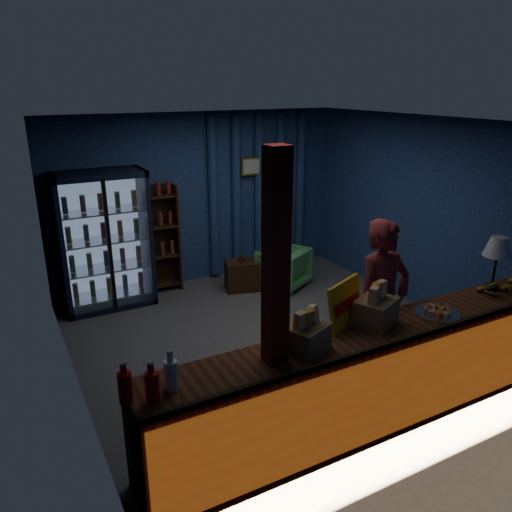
{
  "coord_description": "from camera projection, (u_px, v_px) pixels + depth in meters",
  "views": [
    {
      "loc": [
        -2.79,
        -4.84,
        3.0
      ],
      "look_at": [
        -0.3,
        -0.2,
        1.16
      ],
      "focal_mm": 35.0,
      "sensor_mm": 36.0,
      "label": 1
    }
  ],
  "objects": [
    {
      "name": "beverage_cooler",
      "position": [
        103.0,
        241.0,
        6.85
      ],
      "size": [
        1.2,
        0.62,
        1.9
      ],
      "color": "black",
      "rests_on": "ground"
    },
    {
      "name": "shopkeeper",
      "position": [
        382.0,
        305.0,
        5.0
      ],
      "size": [
        0.65,
        0.44,
        1.76
      ],
      "primitive_type": "imported",
      "rotation": [
        0.0,
        0.0,
        0.03
      ],
      "color": "maroon",
      "rests_on": "ground"
    },
    {
      "name": "soda_bottles",
      "position": [
        150.0,
        382.0,
        3.38
      ],
      "size": [
        0.42,
        0.18,
        0.31
      ],
      "color": "red",
      "rests_on": "counter"
    },
    {
      "name": "green_chair",
      "position": [
        283.0,
        267.0,
        7.66
      ],
      "size": [
        0.9,
        0.91,
        0.62
      ],
      "primitive_type": "imported",
      "rotation": [
        0.0,
        0.0,
        3.64
      ],
      "color": "#5EBC65",
      "rests_on": "ground"
    },
    {
      "name": "counter",
      "position": [
        375.0,
        377.0,
        4.51
      ],
      "size": [
        4.4,
        0.57,
        0.99
      ],
      "color": "brown",
      "rests_on": "ground"
    },
    {
      "name": "table_lamp",
      "position": [
        498.0,
        249.0,
        5.06
      ],
      "size": [
        0.29,
        0.29,
        0.57
      ],
      "color": "black",
      "rests_on": "counter"
    },
    {
      "name": "side_table",
      "position": [
        242.0,
        275.0,
        7.56
      ],
      "size": [
        0.57,
        0.48,
        0.54
      ],
      "color": "#332210",
      "rests_on": "ground"
    },
    {
      "name": "support_post",
      "position": [
        275.0,
        319.0,
        3.78
      ],
      "size": [
        0.16,
        0.16,
        2.6
      ],
      "primitive_type": "cube",
      "color": "maroon",
      "rests_on": "ground"
    },
    {
      "name": "snack_box_left",
      "position": [
        376.0,
        310.0,
        4.43
      ],
      "size": [
        0.45,
        0.42,
        0.38
      ],
      "color": "#9E754C",
      "rests_on": "counter"
    },
    {
      "name": "ground",
      "position": [
        270.0,
        335.0,
        6.26
      ],
      "size": [
        4.6,
        4.6,
        0.0
      ],
      "primitive_type": "plane",
      "color": "#515154",
      "rests_on": "ground"
    },
    {
      "name": "banana_bunches",
      "position": [
        503.0,
        284.0,
        5.15
      ],
      "size": [
        0.7,
        0.28,
        0.15
      ],
      "color": "gold",
      "rests_on": "counter"
    },
    {
      "name": "framed_picture",
      "position": [
        252.0,
        166.0,
        7.8
      ],
      "size": [
        0.36,
        0.04,
        0.28
      ],
      "color": "gold",
      "rests_on": "room_walls"
    },
    {
      "name": "curtain_folds",
      "position": [
        259.0,
        193.0,
        8.05
      ],
      "size": [
        1.74,
        0.14,
        2.5
      ],
      "color": "navy",
      "rests_on": "room_walls"
    },
    {
      "name": "room_walls",
      "position": [
        271.0,
        213.0,
        5.74
      ],
      "size": [
        4.6,
        4.6,
        4.6
      ],
      "color": "navy",
      "rests_on": "ground"
    },
    {
      "name": "snack_box_centre",
      "position": [
        307.0,
        335.0,
        4.0
      ],
      "size": [
        0.41,
        0.38,
        0.35
      ],
      "color": "#9E754C",
      "rests_on": "counter"
    },
    {
      "name": "pastry_tray",
      "position": [
        438.0,
        313.0,
        4.63
      ],
      "size": [
        0.41,
        0.41,
        0.07
      ],
      "color": "silver",
      "rests_on": "counter"
    },
    {
      "name": "bottle_shelf",
      "position": [
        161.0,
        239.0,
        7.39
      ],
      "size": [
        0.5,
        0.28,
        1.6
      ],
      "color": "#332210",
      "rests_on": "ground"
    },
    {
      "name": "yellow_sign",
      "position": [
        346.0,
        304.0,
        4.39
      ],
      "size": [
        0.51,
        0.3,
        0.41
      ],
      "color": "#ECAB0C",
      "rests_on": "counter"
    }
  ]
}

